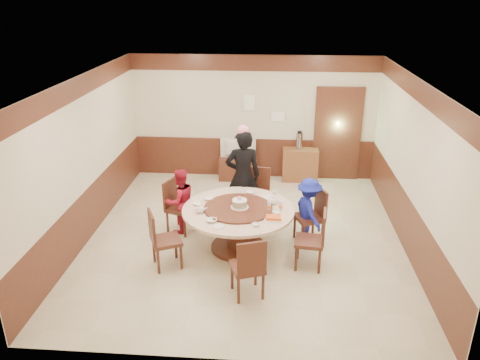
# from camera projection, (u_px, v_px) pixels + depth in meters

# --- Properties ---
(room) EXTENTS (6.00, 6.04, 2.84)m
(room) POSITION_uv_depth(u_px,v_px,m) (246.00, 181.00, 7.97)
(room) COLOR beige
(room) RESTS_ON ground
(banquet_table) EXTENTS (1.86, 1.86, 0.78)m
(banquet_table) POSITION_uv_depth(u_px,v_px,m) (238.00, 220.00, 7.80)
(banquet_table) COLOR #4B2317
(banquet_table) RESTS_ON ground
(chair_0) EXTENTS (0.58, 0.57, 0.97)m
(chair_0) POSITION_uv_depth(u_px,v_px,m) (310.00, 225.00, 8.13)
(chair_0) COLOR #4B2317
(chair_0) RESTS_ON ground
(chair_1) EXTENTS (0.48, 0.49, 0.97)m
(chair_1) POSITION_uv_depth(u_px,v_px,m) (258.00, 203.00, 8.98)
(chair_1) COLOR #4B2317
(chair_1) RESTS_ON ground
(chair_2) EXTENTS (0.57, 0.56, 0.97)m
(chair_2) POSITION_uv_depth(u_px,v_px,m) (180.00, 215.00, 8.48)
(chair_2) COLOR #4B2317
(chair_2) RESTS_ON ground
(chair_3) EXTENTS (0.59, 0.58, 0.97)m
(chair_3) POSITION_uv_depth(u_px,v_px,m) (166.00, 249.00, 7.39)
(chair_3) COLOR #4B2317
(chair_3) RESTS_ON ground
(chair_4) EXTENTS (0.56, 0.57, 0.97)m
(chair_4) POSITION_uv_depth(u_px,v_px,m) (248.00, 277.00, 6.68)
(chair_4) COLOR #4B2317
(chair_4) RESTS_ON ground
(chair_5) EXTENTS (0.50, 0.49, 0.97)m
(chair_5) POSITION_uv_depth(u_px,v_px,m) (310.00, 249.00, 7.38)
(chair_5) COLOR #4B2317
(chair_5) RESTS_ON ground
(person_standing) EXTENTS (0.71, 0.53, 1.78)m
(person_standing) POSITION_uv_depth(u_px,v_px,m) (243.00, 176.00, 8.67)
(person_standing) COLOR black
(person_standing) RESTS_ON ground
(person_red) EXTENTS (0.74, 0.72, 1.20)m
(person_red) POSITION_uv_depth(u_px,v_px,m) (180.00, 201.00, 8.35)
(person_red) COLOR #AC172C
(person_red) RESTS_ON ground
(person_blue) EXTENTS (0.69, 0.87, 1.17)m
(person_blue) POSITION_uv_depth(u_px,v_px,m) (309.00, 211.00, 8.02)
(person_blue) COLOR #18209B
(person_blue) RESTS_ON ground
(birthday_cake) EXTENTS (0.30, 0.30, 0.20)m
(birthday_cake) POSITION_uv_depth(u_px,v_px,m) (240.00, 203.00, 7.67)
(birthday_cake) COLOR white
(birthday_cake) RESTS_ON banquet_table
(teapot_left) EXTENTS (0.17, 0.15, 0.13)m
(teapot_left) POSITION_uv_depth(u_px,v_px,m) (200.00, 209.00, 7.56)
(teapot_left) COLOR white
(teapot_left) RESTS_ON banquet_table
(teapot_right) EXTENTS (0.17, 0.15, 0.13)m
(teapot_right) POSITION_uv_depth(u_px,v_px,m) (274.00, 201.00, 7.87)
(teapot_right) COLOR white
(teapot_right) RESTS_ON banquet_table
(bowl_0) EXTENTS (0.16, 0.16, 0.04)m
(bowl_0) POSITION_uv_depth(u_px,v_px,m) (209.00, 199.00, 8.04)
(bowl_0) COLOR white
(bowl_0) RESTS_ON banquet_table
(bowl_1) EXTENTS (0.12, 0.12, 0.04)m
(bowl_1) POSITION_uv_depth(u_px,v_px,m) (256.00, 225.00, 7.16)
(bowl_1) COLOR white
(bowl_1) RESTS_ON banquet_table
(bowl_2) EXTENTS (0.16, 0.16, 0.04)m
(bowl_2) POSITION_uv_depth(u_px,v_px,m) (212.00, 220.00, 7.29)
(bowl_2) COLOR white
(bowl_2) RESTS_ON banquet_table
(bowl_3) EXTENTS (0.14, 0.14, 0.04)m
(bowl_3) POSITION_uv_depth(u_px,v_px,m) (276.00, 213.00, 7.53)
(bowl_3) COLOR white
(bowl_3) RESTS_ON banquet_table
(bowl_4) EXTENTS (0.15, 0.15, 0.04)m
(bowl_4) POSITION_uv_depth(u_px,v_px,m) (198.00, 204.00, 7.85)
(bowl_4) COLOR white
(bowl_4) RESTS_ON banquet_table
(bowl_5) EXTENTS (0.15, 0.15, 0.05)m
(bowl_5) POSITION_uv_depth(u_px,v_px,m) (250.00, 192.00, 8.27)
(bowl_5) COLOR white
(bowl_5) RESTS_ON banquet_table
(saucer_near) EXTENTS (0.18, 0.18, 0.01)m
(saucer_near) POSITION_uv_depth(u_px,v_px,m) (219.00, 226.00, 7.13)
(saucer_near) COLOR white
(saucer_near) RESTS_ON banquet_table
(saucer_far) EXTENTS (0.18, 0.18, 0.01)m
(saucer_far) POSITION_uv_depth(u_px,v_px,m) (266.00, 197.00, 8.15)
(saucer_far) COLOR white
(saucer_far) RESTS_ON banquet_table
(shrimp_platter) EXTENTS (0.30, 0.20, 0.06)m
(shrimp_platter) POSITION_uv_depth(u_px,v_px,m) (274.00, 218.00, 7.34)
(shrimp_platter) COLOR white
(shrimp_platter) RESTS_ON banquet_table
(bottle_0) EXTENTS (0.06, 0.06, 0.16)m
(bottle_0) POSITION_uv_depth(u_px,v_px,m) (269.00, 206.00, 7.62)
(bottle_0) COLOR silver
(bottle_0) RESTS_ON banquet_table
(bottle_1) EXTENTS (0.06, 0.06, 0.16)m
(bottle_1) POSITION_uv_depth(u_px,v_px,m) (281.00, 206.00, 7.64)
(bottle_1) COLOR silver
(bottle_1) RESTS_ON banquet_table
(bottle_2) EXTENTS (0.06, 0.06, 0.16)m
(bottle_2) POSITION_uv_depth(u_px,v_px,m) (274.00, 195.00, 8.03)
(bottle_2) COLOR silver
(bottle_2) RESTS_ON banquet_table
(tv_stand) EXTENTS (0.85, 0.45, 0.50)m
(tv_stand) POSITION_uv_depth(u_px,v_px,m) (238.00, 169.00, 10.83)
(tv_stand) COLOR #4B2317
(tv_stand) RESTS_ON ground
(television) EXTENTS (0.81, 0.11, 0.47)m
(television) POSITION_uv_depth(u_px,v_px,m) (238.00, 149.00, 10.65)
(television) COLOR #959597
(television) RESTS_ON tv_stand
(side_cabinet) EXTENTS (0.80, 0.40, 0.75)m
(side_cabinet) POSITION_uv_depth(u_px,v_px,m) (300.00, 165.00, 10.72)
(side_cabinet) COLOR brown
(side_cabinet) RESTS_ON ground
(thermos) EXTENTS (0.15, 0.15, 0.38)m
(thermos) POSITION_uv_depth(u_px,v_px,m) (299.00, 141.00, 10.50)
(thermos) COLOR silver
(thermos) RESTS_ON side_cabinet
(notice_left) EXTENTS (0.25, 0.00, 0.35)m
(notice_left) POSITION_uv_depth(u_px,v_px,m) (249.00, 103.00, 10.44)
(notice_left) COLOR white
(notice_left) RESTS_ON room
(notice_right) EXTENTS (0.30, 0.00, 0.22)m
(notice_right) POSITION_uv_depth(u_px,v_px,m) (278.00, 117.00, 10.51)
(notice_right) COLOR white
(notice_right) RESTS_ON room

